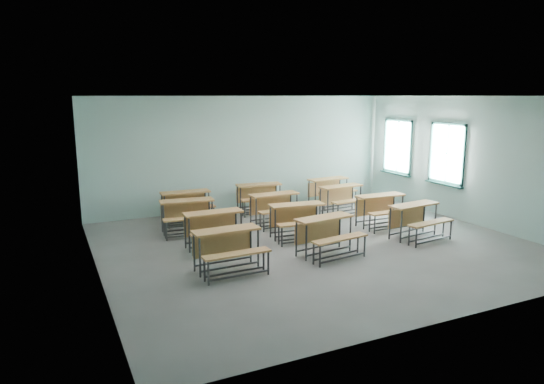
{
  "coord_description": "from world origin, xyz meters",
  "views": [
    {
      "loc": [
        -5.21,
        -8.81,
        3.21
      ],
      "look_at": [
        -0.49,
        1.2,
        1.0
      ],
      "focal_mm": 32.0,
      "sensor_mm": 36.0,
      "label": 1
    }
  ],
  "objects_px": {
    "desk_unit_r1c2": "(382,206)",
    "desk_unit_r3c1": "(260,194)",
    "desk_unit_r3c0": "(187,202)",
    "desk_unit_r0c1": "(327,230)",
    "desk_unit_r2c0": "(188,211)",
    "desk_unit_r1c0": "(215,225)",
    "desk_unit_r0c0": "(229,244)",
    "desk_unit_r2c2": "(343,195)",
    "desk_unit_r2c1": "(276,204)",
    "desk_unit_r1c1": "(298,216)",
    "desk_unit_r3c2": "(330,187)",
    "desk_unit_r0c2": "(417,216)"
  },
  "relations": [
    {
      "from": "desk_unit_r0c0",
      "to": "desk_unit_r1c1",
      "type": "height_order",
      "value": "same"
    },
    {
      "from": "desk_unit_r0c1",
      "to": "desk_unit_r0c2",
      "type": "bearing_deg",
      "value": -4.28
    },
    {
      "from": "desk_unit_r1c2",
      "to": "desk_unit_r3c0",
      "type": "bearing_deg",
      "value": 150.59
    },
    {
      "from": "desk_unit_r1c0",
      "to": "desk_unit_r2c0",
      "type": "distance_m",
      "value": 1.42
    },
    {
      "from": "desk_unit_r0c1",
      "to": "desk_unit_r2c2",
      "type": "bearing_deg",
      "value": 43.54
    },
    {
      "from": "desk_unit_r0c1",
      "to": "desk_unit_r1c1",
      "type": "distance_m",
      "value": 1.3
    },
    {
      "from": "desk_unit_r0c1",
      "to": "desk_unit_r1c0",
      "type": "xyz_separation_m",
      "value": [
        -1.92,
        1.4,
        0.0
      ]
    },
    {
      "from": "desk_unit_r2c2",
      "to": "desk_unit_r3c2",
      "type": "bearing_deg",
      "value": 68.63
    },
    {
      "from": "desk_unit_r1c1",
      "to": "desk_unit_r2c0",
      "type": "bearing_deg",
      "value": 151.45
    },
    {
      "from": "desk_unit_r2c1",
      "to": "desk_unit_r3c1",
      "type": "height_order",
      "value": "same"
    },
    {
      "from": "desk_unit_r3c0",
      "to": "desk_unit_r0c1",
      "type": "bearing_deg",
      "value": -62.62
    },
    {
      "from": "desk_unit_r2c2",
      "to": "desk_unit_r3c1",
      "type": "xyz_separation_m",
      "value": [
        -1.96,
        1.21,
        0.0
      ]
    },
    {
      "from": "desk_unit_r1c1",
      "to": "desk_unit_r3c2",
      "type": "xyz_separation_m",
      "value": [
        2.52,
        2.67,
        0.0
      ]
    },
    {
      "from": "desk_unit_r3c1",
      "to": "desk_unit_r0c2",
      "type": "bearing_deg",
      "value": -53.61
    },
    {
      "from": "desk_unit_r1c2",
      "to": "desk_unit_r2c1",
      "type": "height_order",
      "value": "same"
    },
    {
      "from": "desk_unit_r2c1",
      "to": "desk_unit_r0c1",
      "type": "bearing_deg",
      "value": -93.35
    },
    {
      "from": "desk_unit_r0c2",
      "to": "desk_unit_r1c2",
      "type": "height_order",
      "value": "same"
    },
    {
      "from": "desk_unit_r2c2",
      "to": "desk_unit_r3c0",
      "type": "height_order",
      "value": "same"
    },
    {
      "from": "desk_unit_r1c1",
      "to": "desk_unit_r2c0",
      "type": "distance_m",
      "value": 2.62
    },
    {
      "from": "desk_unit_r2c1",
      "to": "desk_unit_r3c1",
      "type": "distance_m",
      "value": 1.42
    },
    {
      "from": "desk_unit_r0c0",
      "to": "desk_unit_r1c2",
      "type": "xyz_separation_m",
      "value": [
        4.55,
        1.34,
        0.0
      ]
    },
    {
      "from": "desk_unit_r3c1",
      "to": "desk_unit_r2c0",
      "type": "bearing_deg",
      "value": -146.52
    },
    {
      "from": "desk_unit_r0c1",
      "to": "desk_unit_r3c1",
      "type": "bearing_deg",
      "value": 78.17
    },
    {
      "from": "desk_unit_r2c1",
      "to": "desk_unit_r2c2",
      "type": "bearing_deg",
      "value": 4.08
    },
    {
      "from": "desk_unit_r0c0",
      "to": "desk_unit_r2c2",
      "type": "relative_size",
      "value": 0.95
    },
    {
      "from": "desk_unit_r0c1",
      "to": "desk_unit_r1c2",
      "type": "bearing_deg",
      "value": 20.96
    },
    {
      "from": "desk_unit_r1c1",
      "to": "desk_unit_r3c0",
      "type": "bearing_deg",
      "value": 133.22
    },
    {
      "from": "desk_unit_r3c2",
      "to": "desk_unit_r2c2",
      "type": "bearing_deg",
      "value": -109.91
    },
    {
      "from": "desk_unit_r1c2",
      "to": "desk_unit_r3c1",
      "type": "height_order",
      "value": "same"
    },
    {
      "from": "desk_unit_r2c2",
      "to": "desk_unit_r3c0",
      "type": "xyz_separation_m",
      "value": [
        -4.1,
        1.03,
        0.0
      ]
    },
    {
      "from": "desk_unit_r2c0",
      "to": "desk_unit_r2c2",
      "type": "relative_size",
      "value": 1.0
    },
    {
      "from": "desk_unit_r1c1",
      "to": "desk_unit_r3c2",
      "type": "bearing_deg",
      "value": 53.05
    },
    {
      "from": "desk_unit_r0c1",
      "to": "desk_unit_r1c1",
      "type": "relative_size",
      "value": 1.01
    },
    {
      "from": "desk_unit_r1c0",
      "to": "desk_unit_r3c2",
      "type": "xyz_separation_m",
      "value": [
        4.47,
        2.58,
        0.0
      ]
    },
    {
      "from": "desk_unit_r2c0",
      "to": "desk_unit_r3c2",
      "type": "height_order",
      "value": "same"
    },
    {
      "from": "desk_unit_r1c1",
      "to": "desk_unit_r1c2",
      "type": "height_order",
      "value": "same"
    },
    {
      "from": "desk_unit_r2c0",
      "to": "desk_unit_r1c0",
      "type": "bearing_deg",
      "value": -76.24
    },
    {
      "from": "desk_unit_r0c1",
      "to": "desk_unit_r3c0",
      "type": "relative_size",
      "value": 1.06
    },
    {
      "from": "desk_unit_r0c2",
      "to": "desk_unit_r2c2",
      "type": "bearing_deg",
      "value": 87.35
    },
    {
      "from": "desk_unit_r1c1",
      "to": "desk_unit_r3c0",
      "type": "height_order",
      "value": "same"
    },
    {
      "from": "desk_unit_r2c0",
      "to": "desk_unit_r3c0",
      "type": "height_order",
      "value": "same"
    },
    {
      "from": "desk_unit_r2c1",
      "to": "desk_unit_r3c0",
      "type": "distance_m",
      "value": 2.31
    },
    {
      "from": "desk_unit_r1c0",
      "to": "desk_unit_r2c0",
      "type": "bearing_deg",
      "value": 98.76
    },
    {
      "from": "desk_unit_r1c1",
      "to": "desk_unit_r2c0",
      "type": "relative_size",
      "value": 1.01
    },
    {
      "from": "desk_unit_r1c2",
      "to": "desk_unit_r2c1",
      "type": "relative_size",
      "value": 1.0
    },
    {
      "from": "desk_unit_r0c2",
      "to": "desk_unit_r3c2",
      "type": "bearing_deg",
      "value": 81.02
    },
    {
      "from": "desk_unit_r2c0",
      "to": "desk_unit_r0c2",
      "type": "bearing_deg",
      "value": -24.19
    },
    {
      "from": "desk_unit_r0c1",
      "to": "desk_unit_r1c1",
      "type": "height_order",
      "value": "same"
    },
    {
      "from": "desk_unit_r0c1",
      "to": "desk_unit_r3c0",
      "type": "bearing_deg",
      "value": 108.06
    },
    {
      "from": "desk_unit_r1c2",
      "to": "desk_unit_r3c1",
      "type": "relative_size",
      "value": 0.94
    }
  ]
}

